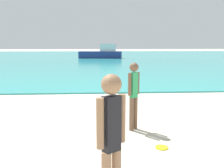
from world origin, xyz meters
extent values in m
cube|color=teal|center=(0.00, 42.11, 0.03)|extent=(160.00, 60.00, 0.06)
cylinder|color=brown|center=(0.58, 7.47, 0.40)|extent=(0.11, 0.11, 0.81)
cylinder|color=brown|center=(0.68, 7.56, 0.40)|extent=(0.11, 0.11, 0.81)
cube|color=#2DA35B|center=(0.63, 7.51, 1.11)|extent=(0.22, 0.21, 0.60)
sphere|color=brown|center=(0.63, 7.51, 1.54)|extent=(0.22, 0.22, 0.22)
cylinder|color=brown|center=(0.52, 7.42, 1.14)|extent=(0.08, 0.08, 0.54)
cylinder|color=brown|center=(0.74, 7.61, 1.14)|extent=(0.08, 0.08, 0.54)
cylinder|color=yellow|center=(1.04, 6.35, 0.01)|extent=(0.26, 0.26, 0.03)
cube|color=black|center=(-0.11, 4.31, 1.18)|extent=(0.23, 0.21, 0.65)
sphere|color=#936B4C|center=(-0.11, 4.31, 1.64)|extent=(0.23, 0.23, 0.23)
cylinder|color=#936B4C|center=(-0.23, 4.22, 1.22)|extent=(0.09, 0.09, 0.57)
cylinder|color=#936B4C|center=(0.02, 4.41, 1.22)|extent=(0.09, 0.09, 0.57)
cube|color=navy|center=(0.43, 37.95, 0.53)|extent=(6.16, 2.81, 0.95)
cube|color=silver|center=(1.49, 37.78, 1.54)|extent=(2.32, 1.65, 1.07)
camera|label=1|loc=(-0.28, 1.50, 2.09)|focal=41.26mm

